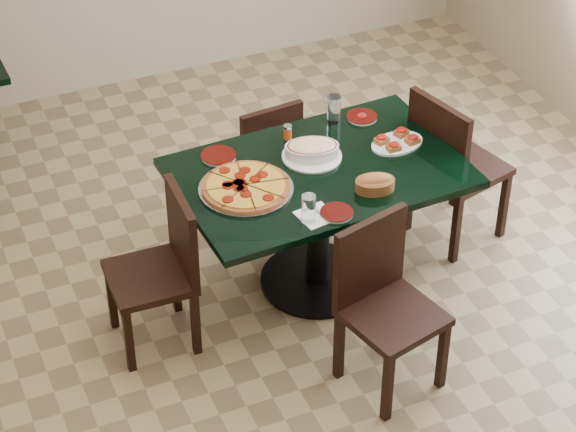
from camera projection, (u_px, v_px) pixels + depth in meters
name	position (u px, v px, depth m)	size (l,w,h in m)	color
floor	(288.00, 324.00, 5.88)	(5.50, 5.50, 0.00)	#89734F
main_table	(319.00, 198.00, 5.81)	(1.50, 1.01, 0.75)	black
chair_far	(264.00, 155.00, 6.35)	(0.41, 0.41, 0.80)	black
chair_near	(383.00, 296.00, 5.31)	(0.51, 0.51, 0.89)	black
chair_right	(450.00, 162.00, 6.15)	(0.54, 0.54, 0.94)	black
chair_left	(164.00, 263.00, 5.53)	(0.41, 0.41, 0.86)	black
pepperoni_pizza	(246.00, 187.00, 5.55)	(0.47, 0.47, 0.04)	#ABABB2
lasagna_casserole	(312.00, 150.00, 5.76)	(0.32, 0.31, 0.09)	silver
bread_basket	(375.00, 183.00, 5.54)	(0.22, 0.18, 0.09)	brown
bruschetta_platter	(397.00, 141.00, 5.87)	(0.32, 0.24, 0.05)	silver
side_plate_near	(337.00, 213.00, 5.40)	(0.16, 0.16, 0.02)	silver
side_plate_far_r	(362.00, 117.00, 6.08)	(0.17, 0.17, 0.03)	silver
side_plate_far_l	(219.00, 156.00, 5.78)	(0.19, 0.19, 0.02)	silver
napkin_setting	(317.00, 215.00, 5.39)	(0.19, 0.19, 0.01)	silver
water_glass_a	(334.00, 109.00, 6.01)	(0.07, 0.07, 0.16)	white
water_glass_b	(309.00, 209.00, 5.31)	(0.07, 0.07, 0.15)	white
pepper_shaker	(288.00, 132.00, 5.90)	(0.05, 0.05, 0.08)	#A93F12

